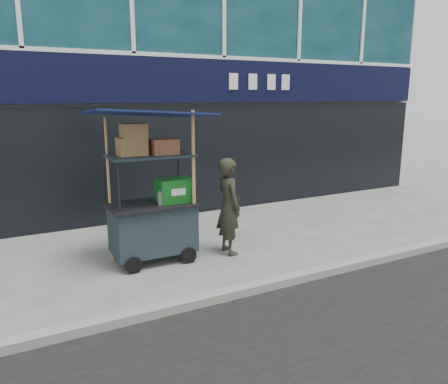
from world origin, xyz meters
TOP-DOWN VIEW (x-y plane):
  - ground at (0.00, 0.00)m, footprint 80.00×80.00m
  - curb at (0.00, -0.20)m, footprint 80.00×0.18m
  - vendor_cart at (-0.48, 1.56)m, footprint 1.80×1.28m
  - vendor_man at (0.73, 1.31)m, footprint 0.41×0.60m

SIDE VIEW (x-z plane):
  - ground at x=0.00m, z-range 0.00..0.00m
  - curb at x=0.00m, z-range 0.00..0.12m
  - vendor_man at x=0.73m, z-range 0.00..1.61m
  - vendor_cart at x=-0.48m, z-range -0.36..2.07m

